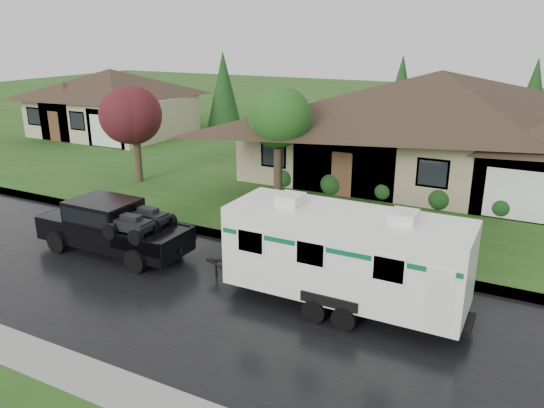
# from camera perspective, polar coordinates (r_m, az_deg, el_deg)

# --- Properties ---
(ground) EXTENTS (140.00, 140.00, 0.00)m
(ground) POSITION_cam_1_polar(r_m,az_deg,el_deg) (17.26, 0.66, -8.02)
(ground) COLOR #234D18
(ground) RESTS_ON ground
(road) EXTENTS (140.00, 8.00, 0.01)m
(road) POSITION_cam_1_polar(r_m,az_deg,el_deg) (15.70, -2.71, -10.86)
(road) COLOR black
(road) RESTS_ON ground
(curb) EXTENTS (140.00, 0.50, 0.15)m
(curb) POSITION_cam_1_polar(r_m,az_deg,el_deg) (19.08, 3.74, -5.16)
(curb) COLOR gray
(curb) RESTS_ON ground
(lawn) EXTENTS (140.00, 26.00, 0.15)m
(lawn) POSITION_cam_1_polar(r_m,az_deg,el_deg) (30.60, 13.52, 3.39)
(lawn) COLOR #234D18
(lawn) RESTS_ON ground
(house_main) EXTENTS (19.44, 10.80, 6.90)m
(house_main) POSITION_cam_1_polar(r_m,az_deg,el_deg) (28.34, 17.98, 9.13)
(house_main) COLOR tan
(house_main) RESTS_ON lawn
(house_far) EXTENTS (10.80, 8.64, 5.80)m
(house_far) POSITION_cam_1_polar(r_m,az_deg,el_deg) (41.59, -16.76, 11.01)
(house_far) COLOR tan
(house_far) RESTS_ON lawn
(tree_left_green) EXTENTS (3.36, 3.36, 5.57)m
(tree_left_green) POSITION_cam_1_polar(r_m,az_deg,el_deg) (23.63, 0.67, 9.39)
(tree_left_green) COLOR #382B1E
(tree_left_green) RESTS_ON lawn
(tree_red) EXTENTS (3.02, 3.02, 5.00)m
(tree_red) POSITION_cam_1_polar(r_m,az_deg,el_deg) (27.77, -14.57, 9.31)
(tree_red) COLOR #382B1E
(tree_red) RESTS_ON lawn
(shrub_row) EXTENTS (13.60, 1.00, 1.00)m
(shrub_row) POSITION_cam_1_polar(r_m,az_deg,el_deg) (24.65, 14.75, 1.14)
(shrub_row) COLOR #143814
(shrub_row) RESTS_ON lawn
(pickup_truck) EXTENTS (5.74, 2.18, 1.91)m
(pickup_truck) POSITION_cam_1_polar(r_m,az_deg,el_deg) (19.74, -16.95, -2.16)
(pickup_truck) COLOR black
(pickup_truck) RESTS_ON ground
(travel_trailer) EXTENTS (7.08, 2.49, 3.18)m
(travel_trailer) POSITION_cam_1_polar(r_m,az_deg,el_deg) (15.00, 7.90, -5.31)
(travel_trailer) COLOR white
(travel_trailer) RESTS_ON ground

